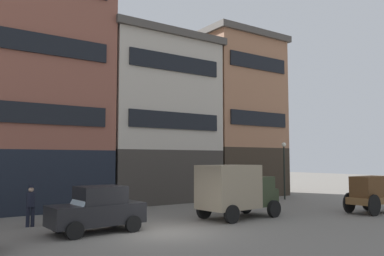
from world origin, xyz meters
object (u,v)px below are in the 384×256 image
sedan_light (97,209)px  pedestrian_officer (31,204)px  streetlamp_curbside (284,162)px  delivery_truck_near (237,189)px  cargo_wagon (371,192)px

sedan_light → pedestrian_officer: bearing=123.5°
sedan_light → streetlamp_curbside: 16.54m
pedestrian_officer → delivery_truck_near: bearing=-19.8°
cargo_wagon → pedestrian_officer: cargo_wagon is taller
delivery_truck_near → streetlamp_curbside: size_ratio=1.09×
delivery_truck_near → pedestrian_officer: delivery_truck_near is taller
cargo_wagon → sedan_light: 14.59m
delivery_truck_near → sedan_light: 7.10m
delivery_truck_near → sedan_light: delivery_truck_near is taller
cargo_wagon → delivery_truck_near: (-7.19, 2.74, 0.28)m
delivery_truck_near → streetlamp_curbside: (8.76, 4.83, 1.25)m
sedan_light → streetlamp_curbside: bearing=15.8°
cargo_wagon → streetlamp_curbside: bearing=78.3°
delivery_truck_near → pedestrian_officer: (-8.98, 3.22, -0.44)m
delivery_truck_near → sedan_light: bearing=177.2°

